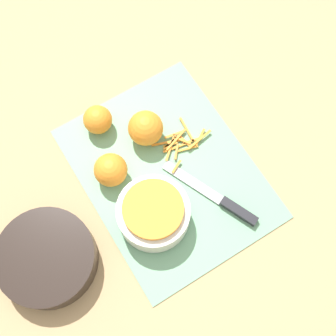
{
  "coord_description": "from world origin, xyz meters",
  "views": [
    {
      "loc": [
        -0.3,
        0.18,
        1.01
      ],
      "look_at": [
        0.0,
        0.0,
        0.04
      ],
      "focal_mm": 50.0,
      "sensor_mm": 36.0,
      "label": 1
    }
  ],
  "objects_px": {
    "knife": "(227,203)",
    "orange_left": "(111,170)",
    "orange_back": "(146,128)",
    "bowl_speckled": "(154,213)",
    "orange_right": "(98,120)",
    "bowl_dark": "(47,258)"
  },
  "relations": [
    {
      "from": "knife",
      "to": "orange_left",
      "type": "xyz_separation_m",
      "value": [
        0.19,
        0.18,
        0.03
      ]
    },
    {
      "from": "orange_left",
      "to": "orange_back",
      "type": "relative_size",
      "value": 0.93
    },
    {
      "from": "orange_left",
      "to": "orange_back",
      "type": "xyz_separation_m",
      "value": [
        0.04,
        -0.12,
        0.0
      ]
    },
    {
      "from": "bowl_speckled",
      "to": "orange_right",
      "type": "xyz_separation_m",
      "value": [
        0.26,
        -0.01,
        -0.01
      ]
    },
    {
      "from": "orange_back",
      "to": "bowl_speckled",
      "type": "bearing_deg",
      "value": 154.03
    },
    {
      "from": "orange_left",
      "to": "bowl_dark",
      "type": "bearing_deg",
      "value": 114.92
    },
    {
      "from": "bowl_dark",
      "to": "orange_back",
      "type": "distance_m",
      "value": 0.35
    },
    {
      "from": "bowl_speckled",
      "to": "orange_back",
      "type": "bearing_deg",
      "value": -25.97
    },
    {
      "from": "bowl_speckled",
      "to": "orange_back",
      "type": "height_order",
      "value": "same"
    },
    {
      "from": "bowl_dark",
      "to": "knife",
      "type": "xyz_separation_m",
      "value": [
        -0.1,
        -0.39,
        -0.02
      ]
    },
    {
      "from": "orange_left",
      "to": "knife",
      "type": "bearing_deg",
      "value": -136.57
    },
    {
      "from": "orange_right",
      "to": "orange_back",
      "type": "relative_size",
      "value": 0.83
    },
    {
      "from": "orange_left",
      "to": "orange_back",
      "type": "height_order",
      "value": "orange_back"
    },
    {
      "from": "bowl_speckled",
      "to": "knife",
      "type": "bearing_deg",
      "value": -110.99
    },
    {
      "from": "bowl_speckled",
      "to": "bowl_dark",
      "type": "height_order",
      "value": "bowl_speckled"
    },
    {
      "from": "bowl_speckled",
      "to": "orange_left",
      "type": "distance_m",
      "value": 0.14
    },
    {
      "from": "knife",
      "to": "orange_right",
      "type": "distance_m",
      "value": 0.35
    },
    {
      "from": "orange_back",
      "to": "orange_right",
      "type": "bearing_deg",
      "value": 45.79
    },
    {
      "from": "bowl_dark",
      "to": "knife",
      "type": "height_order",
      "value": "bowl_dark"
    },
    {
      "from": "bowl_speckled",
      "to": "knife",
      "type": "xyz_separation_m",
      "value": [
        -0.06,
        -0.15,
        -0.03
      ]
    },
    {
      "from": "bowl_speckled",
      "to": "orange_right",
      "type": "bearing_deg",
      "value": -1.23
    },
    {
      "from": "bowl_speckled",
      "to": "knife",
      "type": "distance_m",
      "value": 0.17
    }
  ]
}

